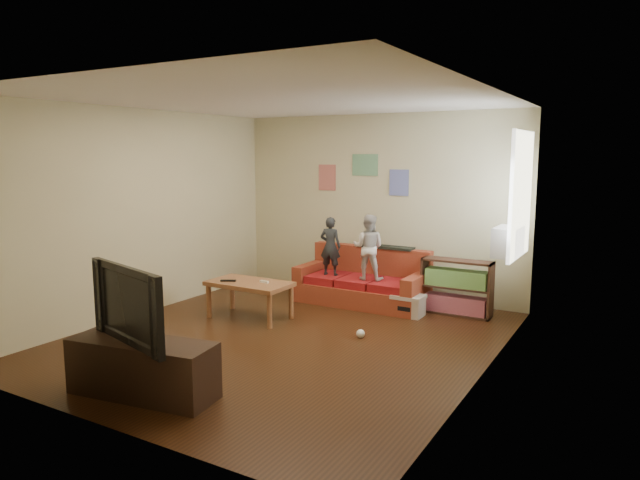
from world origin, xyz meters
The scene contains 17 objects.
room_shell centered at (0.00, 0.00, 1.35)m, with size 4.52×5.02×2.72m.
sofa centered at (0.07, 1.92, 0.27)m, with size 1.83×0.84×0.81m.
child_a centered at (-0.39, 1.76, 0.81)m, with size 0.31×0.20×0.84m, color #272C30.
child_b centered at (0.21, 1.76, 0.84)m, with size 0.44×0.34×0.91m, color silver.
coffee_table centered at (-0.86, 0.47, 0.41)m, with size 1.07×0.59×0.48m.
remote centered at (-1.11, 0.35, 0.49)m, with size 0.20×0.05×0.02m, color black.
game_controller centered at (-0.66, 0.52, 0.50)m, with size 0.13×0.04×0.03m, color white.
bookshelf centered at (1.40, 1.99, 0.33)m, with size 0.92×0.28×0.74m.
window centered at (2.22, 1.65, 1.64)m, with size 0.04×1.08×1.48m, color white.
ac_unit centered at (2.10, 1.65, 1.08)m, with size 0.28×0.55×0.35m, color #B7B2A3.
artwork_left centered at (-0.85, 2.48, 1.75)m, with size 0.30×0.01×0.40m, color #D87266.
artwork_center centered at (-0.20, 2.48, 1.95)m, with size 0.42×0.01×0.32m, color #72B27F.
artwork_right centered at (0.35, 2.48, 1.70)m, with size 0.30×0.01×0.38m, color #727FCC.
file_box centered at (0.88, 1.60, 0.14)m, with size 0.41×0.31×0.28m.
tv_stand centered at (-0.22, -1.93, 0.25)m, with size 1.34×0.45×0.50m, color #321F16.
television centered at (-0.22, -1.93, 0.84)m, with size 1.18×0.16×0.68m, color black.
tissue centered at (0.74, 0.47, 0.05)m, with size 0.10×0.10×0.10m, color white.
Camera 1 is at (3.53, -5.28, 2.12)m, focal length 32.00 mm.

